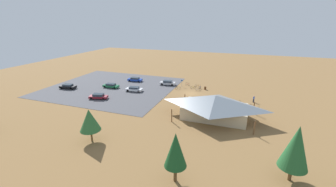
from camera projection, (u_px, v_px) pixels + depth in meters
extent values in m
plane|color=olive|center=(190.00, 94.00, 60.32)|extent=(160.00, 160.00, 0.00)
cube|color=#4C4C51|center=(113.00, 87.00, 66.12)|extent=(36.04, 33.04, 0.05)
cube|color=#C6B28E|center=(214.00, 111.00, 45.24)|extent=(12.81, 7.10, 2.71)
pyramid|color=slate|center=(215.00, 100.00, 44.45)|extent=(15.81, 10.09, 2.16)
cylinder|color=brown|center=(254.00, 108.00, 47.08)|extent=(0.20, 0.20, 2.71)
cylinder|color=brown|center=(185.00, 99.00, 51.99)|extent=(0.20, 0.20, 2.71)
cylinder|color=brown|center=(254.00, 128.00, 38.49)|extent=(0.20, 0.20, 2.71)
cylinder|color=brown|center=(172.00, 115.00, 43.40)|extent=(0.20, 0.20, 2.71)
cylinder|color=brown|center=(205.00, 88.00, 63.57)|extent=(0.60, 0.60, 0.90)
cylinder|color=#99999E|center=(182.00, 83.00, 66.02)|extent=(0.08, 0.08, 2.20)
cube|color=#1959B2|center=(182.00, 81.00, 65.77)|extent=(0.56, 0.04, 0.40)
cylinder|color=brown|center=(92.00, 135.00, 36.60)|extent=(0.30, 0.30, 2.05)
cone|color=#2D6633|center=(90.00, 120.00, 35.68)|extent=(3.41, 3.41, 3.67)
cylinder|color=brown|center=(175.00, 173.00, 27.48)|extent=(0.43, 0.43, 2.28)
cone|color=#194C23|center=(176.00, 150.00, 26.39)|extent=(2.82, 2.82, 4.51)
cylinder|color=brown|center=(290.00, 173.00, 27.68)|extent=(0.43, 0.43, 1.98)
cone|color=#235B2D|center=(296.00, 147.00, 26.44)|extent=(3.51, 3.51, 5.67)
torus|color=black|center=(252.00, 106.00, 50.82)|extent=(0.63, 0.25, 0.65)
torus|color=black|center=(247.00, 106.00, 50.84)|extent=(0.63, 0.25, 0.65)
cylinder|color=silver|center=(249.00, 106.00, 50.79)|extent=(0.93, 0.35, 0.04)
cylinder|color=silver|center=(250.00, 105.00, 50.76)|extent=(0.04, 0.04, 0.42)
cube|color=black|center=(250.00, 104.00, 50.69)|extent=(0.22, 0.14, 0.05)
cylinder|color=silver|center=(247.00, 105.00, 50.77)|extent=(0.04, 0.04, 0.39)
cylinder|color=black|center=(248.00, 104.00, 50.71)|extent=(0.19, 0.46, 0.03)
torus|color=black|center=(258.00, 110.00, 48.52)|extent=(0.10, 0.72, 0.72)
torus|color=black|center=(259.00, 108.00, 49.45)|extent=(0.10, 0.72, 0.72)
cylinder|color=#1E7F38|center=(259.00, 109.00, 48.95)|extent=(0.12, 0.99, 0.04)
cylinder|color=#1E7F38|center=(259.00, 109.00, 48.75)|extent=(0.04, 0.04, 0.42)
cube|color=black|center=(259.00, 108.00, 48.68)|extent=(0.10, 0.21, 0.05)
cylinder|color=#1E7F38|center=(259.00, 107.00, 49.28)|extent=(0.04, 0.04, 0.49)
cylinder|color=black|center=(259.00, 106.00, 49.20)|extent=(0.48, 0.07, 0.03)
torus|color=black|center=(192.00, 88.00, 64.43)|extent=(0.57, 0.45, 0.69)
torus|color=black|center=(195.00, 87.00, 64.71)|extent=(0.57, 0.45, 0.69)
cylinder|color=yellow|center=(193.00, 87.00, 64.53)|extent=(0.73, 0.57, 0.04)
cylinder|color=yellow|center=(193.00, 87.00, 64.45)|extent=(0.04, 0.04, 0.41)
cube|color=black|center=(193.00, 86.00, 64.38)|extent=(0.21, 0.19, 0.05)
cylinder|color=yellow|center=(194.00, 87.00, 64.61)|extent=(0.04, 0.04, 0.41)
cylinder|color=black|center=(194.00, 86.00, 64.55)|extent=(0.32, 0.40, 0.03)
torus|color=black|center=(177.00, 88.00, 63.57)|extent=(0.54, 0.52, 0.71)
torus|color=black|center=(180.00, 88.00, 63.96)|extent=(0.54, 0.52, 0.71)
cylinder|color=#197A7F|center=(178.00, 88.00, 63.73)|extent=(0.69, 0.67, 0.04)
cylinder|color=#197A7F|center=(178.00, 88.00, 63.62)|extent=(0.04, 0.04, 0.45)
cube|color=black|center=(178.00, 87.00, 63.55)|extent=(0.20, 0.20, 0.05)
cylinder|color=#197A7F|center=(179.00, 87.00, 63.85)|extent=(0.04, 0.04, 0.43)
cylinder|color=black|center=(179.00, 87.00, 63.78)|extent=(0.36, 0.37, 0.03)
torus|color=black|center=(196.00, 86.00, 65.90)|extent=(0.62, 0.37, 0.68)
torus|color=black|center=(199.00, 86.00, 66.06)|extent=(0.62, 0.37, 0.68)
cylinder|color=orange|center=(198.00, 86.00, 65.94)|extent=(0.88, 0.51, 0.04)
cylinder|color=orange|center=(197.00, 85.00, 65.88)|extent=(0.04, 0.04, 0.42)
cube|color=black|center=(197.00, 85.00, 65.81)|extent=(0.21, 0.17, 0.05)
cylinder|color=orange|center=(199.00, 85.00, 65.97)|extent=(0.04, 0.04, 0.43)
cylinder|color=black|center=(199.00, 84.00, 65.90)|extent=(0.26, 0.44, 0.03)
torus|color=black|center=(238.00, 103.00, 52.47)|extent=(0.27, 0.66, 0.68)
torus|color=black|center=(240.00, 102.00, 53.23)|extent=(0.27, 0.66, 0.68)
cylinder|color=black|center=(239.00, 102.00, 52.82)|extent=(0.36, 0.92, 0.04)
cylinder|color=black|center=(239.00, 102.00, 52.66)|extent=(0.04, 0.04, 0.37)
cube|color=black|center=(239.00, 101.00, 52.60)|extent=(0.14, 0.22, 0.05)
cylinder|color=black|center=(240.00, 101.00, 53.08)|extent=(0.04, 0.04, 0.50)
cylinder|color=black|center=(240.00, 100.00, 53.00)|extent=(0.46, 0.20, 0.03)
torus|color=black|center=(200.00, 90.00, 62.44)|extent=(0.65, 0.33, 0.70)
torus|color=black|center=(196.00, 90.00, 62.35)|extent=(0.65, 0.33, 0.70)
cylinder|color=#B7B7BC|center=(198.00, 89.00, 62.36)|extent=(0.92, 0.45, 0.04)
cylinder|color=#B7B7BC|center=(199.00, 89.00, 62.35)|extent=(0.04, 0.04, 0.39)
cube|color=black|center=(199.00, 88.00, 62.29)|extent=(0.22, 0.16, 0.05)
cylinder|color=#B7B7BC|center=(196.00, 89.00, 62.28)|extent=(0.04, 0.04, 0.49)
cylinder|color=black|center=(197.00, 88.00, 62.20)|extent=(0.23, 0.45, 0.03)
torus|color=black|center=(186.00, 84.00, 67.82)|extent=(0.70, 0.36, 0.75)
torus|color=black|center=(189.00, 85.00, 67.13)|extent=(0.70, 0.36, 0.75)
cylinder|color=red|center=(188.00, 84.00, 67.44)|extent=(0.87, 0.44, 0.04)
cylinder|color=red|center=(187.00, 83.00, 67.53)|extent=(0.04, 0.04, 0.45)
cube|color=black|center=(187.00, 83.00, 67.46)|extent=(0.21, 0.16, 0.05)
cylinder|color=red|center=(189.00, 84.00, 67.12)|extent=(0.04, 0.04, 0.52)
cylinder|color=black|center=(189.00, 83.00, 67.03)|extent=(0.24, 0.45, 0.03)
torus|color=black|center=(201.00, 87.00, 64.60)|extent=(0.15, 0.69, 0.69)
torus|color=black|center=(199.00, 88.00, 63.70)|extent=(0.15, 0.69, 0.69)
cylinder|color=#2347B7|center=(200.00, 87.00, 64.11)|extent=(0.19, 0.99, 0.04)
cylinder|color=#2347B7|center=(200.00, 87.00, 64.25)|extent=(0.04, 0.04, 0.36)
cube|color=black|center=(200.00, 86.00, 64.19)|extent=(0.11, 0.21, 0.05)
cylinder|color=#2347B7|center=(199.00, 87.00, 63.72)|extent=(0.04, 0.04, 0.44)
cylinder|color=black|center=(199.00, 87.00, 63.65)|extent=(0.48, 0.11, 0.03)
torus|color=black|center=(255.00, 110.00, 48.25)|extent=(0.68, 0.39, 0.75)
torus|color=black|center=(250.00, 111.00, 48.11)|extent=(0.68, 0.39, 0.75)
cylinder|color=#722D9E|center=(253.00, 110.00, 48.14)|extent=(0.83, 0.47, 0.04)
cylinder|color=#722D9E|center=(254.00, 109.00, 48.13)|extent=(0.04, 0.04, 0.48)
cube|color=black|center=(254.00, 108.00, 48.05)|extent=(0.21, 0.17, 0.05)
cylinder|color=#722D9E|center=(251.00, 110.00, 48.05)|extent=(0.04, 0.04, 0.49)
cylinder|color=black|center=(251.00, 109.00, 47.97)|extent=(0.26, 0.44, 0.03)
cube|color=maroon|center=(99.00, 97.00, 56.10)|extent=(4.90, 2.93, 0.56)
cube|color=#2D3842|center=(98.00, 95.00, 55.92)|extent=(2.90, 2.20, 0.55)
cylinder|color=black|center=(91.00, 98.00, 55.54)|extent=(0.68, 0.38, 0.64)
cylinder|color=black|center=(94.00, 96.00, 57.02)|extent=(0.68, 0.38, 0.64)
cylinder|color=black|center=(103.00, 99.00, 55.30)|extent=(0.68, 0.38, 0.64)
cylinder|color=black|center=(106.00, 97.00, 56.79)|extent=(0.68, 0.38, 0.64)
cube|color=#1E42B2|center=(135.00, 80.00, 71.81)|extent=(4.82, 2.21, 0.59)
cube|color=#2D3842|center=(135.00, 78.00, 71.63)|extent=(2.76, 1.80, 0.50)
cylinder|color=black|center=(130.00, 81.00, 71.53)|extent=(0.66, 0.28, 0.64)
cylinder|color=black|center=(131.00, 79.00, 72.95)|extent=(0.66, 0.28, 0.64)
cylinder|color=black|center=(139.00, 81.00, 70.80)|extent=(0.66, 0.28, 0.64)
cylinder|color=black|center=(140.00, 80.00, 72.21)|extent=(0.66, 0.28, 0.64)
cube|color=black|center=(68.00, 87.00, 64.22)|extent=(4.90, 2.52, 0.65)
cube|color=#2D3842|center=(68.00, 85.00, 64.04)|extent=(2.83, 2.00, 0.48)
cylinder|color=black|center=(61.00, 88.00, 63.83)|extent=(0.66, 0.31, 0.64)
cylinder|color=black|center=(65.00, 86.00, 65.36)|extent=(0.66, 0.31, 0.64)
cylinder|color=black|center=(71.00, 89.00, 63.23)|extent=(0.66, 0.31, 0.64)
cylinder|color=black|center=(75.00, 87.00, 64.76)|extent=(0.66, 0.31, 0.64)
cube|color=#1E6B3D|center=(111.00, 86.00, 65.14)|extent=(4.79, 1.89, 0.57)
cube|color=#2D3842|center=(111.00, 84.00, 64.97)|extent=(2.70, 1.60, 0.47)
cylinder|color=black|center=(105.00, 87.00, 64.99)|extent=(0.65, 0.24, 0.64)
cylinder|color=black|center=(108.00, 85.00, 66.33)|extent=(0.65, 0.24, 0.64)
cylinder|color=black|center=(114.00, 88.00, 64.06)|extent=(0.65, 0.24, 0.64)
cylinder|color=black|center=(117.00, 86.00, 65.41)|extent=(0.65, 0.24, 0.64)
cube|color=#BCBCC1|center=(168.00, 83.00, 67.89)|extent=(4.93, 2.41, 0.65)
cube|color=#2D3842|center=(168.00, 81.00, 67.70)|extent=(2.83, 1.94, 0.51)
cylinder|color=black|center=(162.00, 84.00, 67.55)|extent=(0.66, 0.29, 0.64)
cylinder|color=black|center=(163.00, 83.00, 69.06)|extent=(0.66, 0.29, 0.64)
cylinder|color=black|center=(172.00, 85.00, 66.86)|extent=(0.66, 0.29, 0.64)
cylinder|color=black|center=(173.00, 83.00, 68.38)|extent=(0.66, 0.29, 0.64)
cube|color=white|center=(134.00, 89.00, 61.95)|extent=(4.88, 2.47, 0.58)
cube|color=#2D3842|center=(134.00, 88.00, 61.78)|extent=(2.81, 1.97, 0.49)
cylinder|color=black|center=(128.00, 91.00, 61.57)|extent=(0.66, 0.31, 0.64)
cylinder|color=black|center=(130.00, 89.00, 63.08)|extent=(0.66, 0.31, 0.64)
cylinder|color=black|center=(139.00, 91.00, 60.95)|extent=(0.66, 0.31, 0.64)
cylinder|color=black|center=(140.00, 90.00, 62.46)|extent=(0.66, 0.31, 0.64)
cube|color=#2D3347|center=(225.00, 102.00, 53.11)|extent=(0.39, 0.40, 0.90)
cylinder|color=green|center=(225.00, 99.00, 52.87)|extent=(0.36, 0.36, 0.59)
sphere|color=tan|center=(226.00, 97.00, 52.73)|extent=(0.24, 0.24, 0.24)
cube|color=#2D3347|center=(254.00, 101.00, 53.84)|extent=(0.34, 0.27, 0.89)
cylinder|color=blue|center=(254.00, 98.00, 53.60)|extent=(0.36, 0.36, 0.55)
sphere|color=tan|center=(254.00, 96.00, 53.47)|extent=(0.24, 0.24, 0.24)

